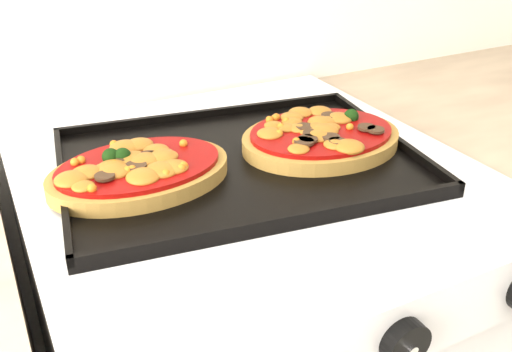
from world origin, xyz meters
TOP-DOWN VIEW (x-y plane):
  - control_panel at (0.02, 1.39)m, footprint 0.60×0.02m
  - knob_center at (0.03, 1.37)m, footprint 0.05×0.02m
  - baking_tray at (0.01, 1.69)m, footprint 0.52×0.41m
  - pizza_left at (-0.13, 1.70)m, footprint 0.24×0.17m
  - pizza_right at (0.13, 1.68)m, footprint 0.25×0.20m

SIDE VIEW (x-z plane):
  - control_panel at x=0.02m, z-range 0.81..0.90m
  - knob_center at x=0.03m, z-range 0.83..0.88m
  - baking_tray at x=0.01m, z-range 0.91..0.93m
  - pizza_right at x=0.13m, z-range 0.92..0.95m
  - pizza_left at x=-0.13m, z-range 0.92..0.95m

